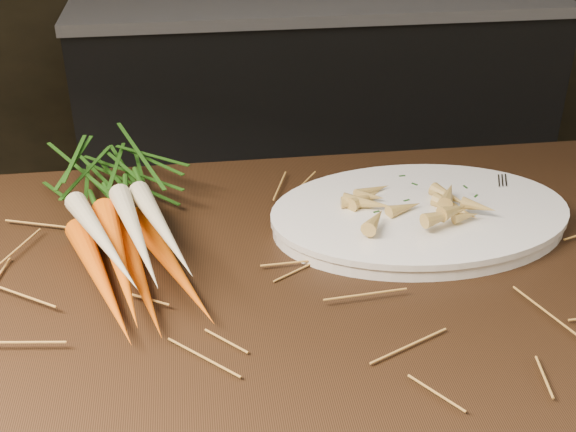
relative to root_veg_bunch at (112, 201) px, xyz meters
The scene contains 6 objects.
back_counter 1.92m from the root_veg_bunch, 70.55° to the left, with size 1.82×0.62×0.84m.
straw_bedding 0.35m from the root_veg_bunch, 23.17° to the right, with size 1.40×0.60×0.02m, color #9E6C29, non-canonical shape.
root_veg_bunch is the anchor object (origin of this frame).
serving_platter 0.46m from the root_veg_bunch, ahead, with size 0.45×0.30×0.02m, color white, non-canonical shape.
roasted_veg_heap 0.46m from the root_veg_bunch, ahead, with size 0.22×0.16×0.05m, color olive, non-canonical shape.
serving_fork 0.62m from the root_veg_bunch, ahead, with size 0.01×0.17×0.00m, color silver.
Camera 1 is at (-0.19, -0.52, 1.45)m, focal length 45.00 mm.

